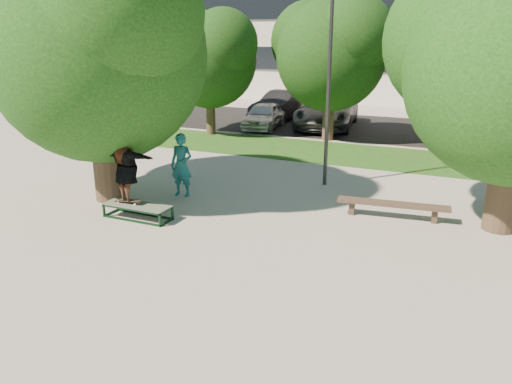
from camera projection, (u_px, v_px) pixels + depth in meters
The scene contains 16 objects.
ground at pixel (223, 233), 11.94m from camera, with size 120.00×120.00×0.00m, color #A29E95.
grass_strip at pixel (358, 155), 19.80m from camera, with size 30.00×4.00×0.02m, color #154112.
asphalt_strip at pixel (368, 127), 25.85m from camera, with size 40.00×8.00×0.01m, color black.
tree_left at pixel (97, 40), 13.27m from camera, with size 6.96×5.95×7.12m.
bg_tree_left at pixel (209, 54), 23.04m from camera, with size 5.28×4.51×5.77m.
bg_tree_mid at pixel (330, 48), 21.67m from camera, with size 5.76×4.92×6.24m.
bg_tree_right at pixel (464, 64), 19.21m from camera, with size 5.04×4.31×5.43m.
lamppost at pixel (329, 84), 14.95m from camera, with size 0.25×0.15×6.11m.
grind_box at pixel (138, 211), 12.89m from camera, with size 1.80×0.60×0.38m.
skater_rig at pixel (126, 171), 12.68m from camera, with size 1.98×0.68×1.66m.
bystander at pixel (181, 165), 14.53m from camera, with size 0.68×0.44×1.86m, color #1C686C.
bench at pixel (393, 205), 12.82m from camera, with size 2.85×0.70×0.43m.
car_silver_a at pixel (264, 116), 25.38m from camera, with size 1.56×3.89×1.32m, color silver.
car_dark at pixel (282, 105), 28.02m from camera, with size 1.70×4.89×1.61m, color black.
car_grey at pixel (327, 111), 25.68m from camera, with size 2.72×5.91×1.64m, color #555559.
car_silver_b at pixel (487, 128), 21.67m from camera, with size 2.00×4.91×1.42m, color #BCBCC1.
Camera 1 is at (5.31, -9.78, 4.51)m, focal length 35.00 mm.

